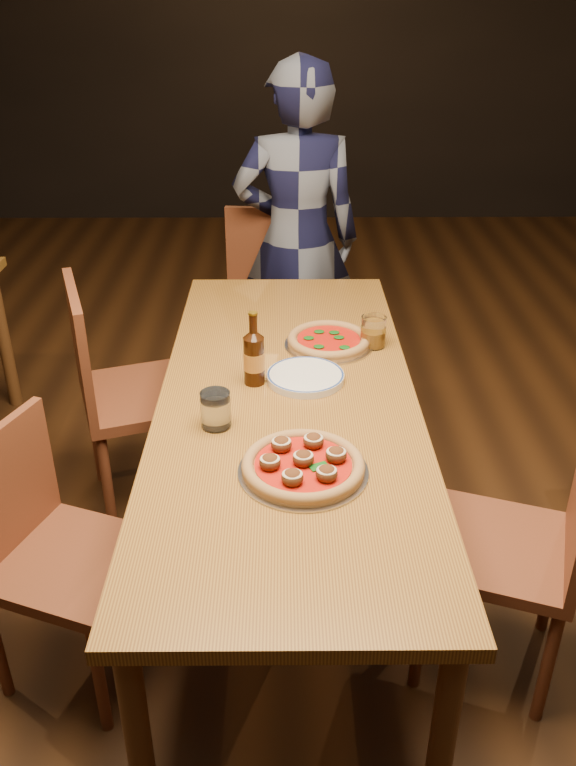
{
  "coord_description": "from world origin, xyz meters",
  "views": [
    {
      "loc": [
        -0.01,
        -2.01,
        1.9
      ],
      "look_at": [
        0.0,
        -0.05,
        0.82
      ],
      "focal_mm": 35.0,
      "sensor_mm": 36.0,
      "label": 1
    }
  ],
  "objects_px": {
    "chair_main_nw": "(71,560)",
    "pizza_meatball": "(303,465)",
    "beer_bottle": "(254,359)",
    "amber_glass": "(373,332)",
    "water_glass": "(216,410)",
    "pizza_margherita": "(329,341)",
    "chair_end": "(270,311)",
    "diner": "(297,241)",
    "plate_stack": "(305,377)",
    "chair_main_sw": "(145,392)",
    "chair_main_e": "(499,545)",
    "table_main": "(288,415)"
  },
  "relations": [
    {
      "from": "chair_main_nw",
      "to": "beer_bottle",
      "type": "relative_size",
      "value": 3.61
    },
    {
      "from": "pizza_meatball",
      "to": "chair_main_nw",
      "type": "bearing_deg",
      "value": 177.87
    },
    {
      "from": "pizza_margherita",
      "to": "beer_bottle",
      "type": "xyz_separation_m",
      "value": [
        -0.25,
        -0.27,
        0.07
      ]
    },
    {
      "from": "pizza_margherita",
      "to": "diner",
      "type": "relative_size",
      "value": 0.19
    },
    {
      "from": "table_main",
      "to": "amber_glass",
      "type": "relative_size",
      "value": 18.19
    },
    {
      "from": "water_glass",
      "to": "pizza_margherita",
      "type": "bearing_deg",
      "value": 56.17
    },
    {
      "from": "diner",
      "to": "chair_main_e",
      "type": "bearing_deg",
      "value": 106.27
    },
    {
      "from": "pizza_meatball",
      "to": "beer_bottle",
      "type": "xyz_separation_m",
      "value": [
        -0.14,
        0.49,
        0.06
      ]
    },
    {
      "from": "beer_bottle",
      "to": "amber_glass",
      "type": "bearing_deg",
      "value": 33.35
    },
    {
      "from": "pizza_margherita",
      "to": "table_main",
      "type": "bearing_deg",
      "value": -112.61
    },
    {
      "from": "amber_glass",
      "to": "diner",
      "type": "height_order",
      "value": "diner"
    },
    {
      "from": "diner",
      "to": "chair_main_sw",
      "type": "bearing_deg",
      "value": 53.67
    },
    {
      "from": "chair_main_nw",
      "to": "pizza_meatball",
      "type": "distance_m",
      "value": 0.75
    },
    {
      "from": "pizza_meatball",
      "to": "pizza_margherita",
      "type": "distance_m",
      "value": 0.77
    },
    {
      "from": "chair_end",
      "to": "plate_stack",
      "type": "bearing_deg",
      "value": -79.3
    },
    {
      "from": "chair_main_nw",
      "to": "water_glass",
      "type": "relative_size",
      "value": 7.88
    },
    {
      "from": "pizza_margherita",
      "to": "chair_end",
      "type": "bearing_deg",
      "value": 103.66
    },
    {
      "from": "chair_end",
      "to": "pizza_margherita",
      "type": "height_order",
      "value": "chair_end"
    },
    {
      "from": "diner",
      "to": "water_glass",
      "type": "bearing_deg",
      "value": 78.37
    },
    {
      "from": "chair_main_nw",
      "to": "pizza_margherita",
      "type": "height_order",
      "value": "chair_main_nw"
    },
    {
      "from": "chair_main_sw",
      "to": "chair_end",
      "type": "bearing_deg",
      "value": -48.84
    },
    {
      "from": "chair_main_e",
      "to": "water_glass",
      "type": "distance_m",
      "value": 0.91
    },
    {
      "from": "table_main",
      "to": "plate_stack",
      "type": "relative_size",
      "value": 8.03
    },
    {
      "from": "plate_stack",
      "to": "diner",
      "type": "relative_size",
      "value": 0.15
    },
    {
      "from": "beer_bottle",
      "to": "diner",
      "type": "height_order",
      "value": "diner"
    },
    {
      "from": "beer_bottle",
      "to": "amber_glass",
      "type": "xyz_separation_m",
      "value": [
        0.41,
        0.27,
        -0.03
      ]
    },
    {
      "from": "chair_main_nw",
      "to": "chair_main_sw",
      "type": "height_order",
      "value": "chair_main_sw"
    },
    {
      "from": "pizza_margherita",
      "to": "amber_glass",
      "type": "bearing_deg",
      "value": -0.51
    },
    {
      "from": "chair_main_e",
      "to": "chair_end",
      "type": "height_order",
      "value": "chair_end"
    },
    {
      "from": "beer_bottle",
      "to": "water_glass",
      "type": "height_order",
      "value": "beer_bottle"
    },
    {
      "from": "beer_bottle",
      "to": "pizza_margherita",
      "type": "bearing_deg",
      "value": 46.88
    },
    {
      "from": "beer_bottle",
      "to": "water_glass",
      "type": "bearing_deg",
      "value": -111.51
    },
    {
      "from": "chair_main_nw",
      "to": "amber_glass",
      "type": "xyz_separation_m",
      "value": [
        0.92,
        0.73,
        0.38
      ]
    },
    {
      "from": "chair_end",
      "to": "water_glass",
      "type": "relative_size",
      "value": 8.91
    },
    {
      "from": "pizza_meatball",
      "to": "plate_stack",
      "type": "relative_size",
      "value": 1.38
    },
    {
      "from": "pizza_margherita",
      "to": "pizza_meatball",
      "type": "bearing_deg",
      "value": -98.1
    },
    {
      "from": "chair_main_nw",
      "to": "chair_end",
      "type": "xyz_separation_m",
      "value": [
        0.54,
        1.66,
        0.06
      ]
    },
    {
      "from": "chair_main_e",
      "to": "diner",
      "type": "relative_size",
      "value": 0.55
    },
    {
      "from": "pizza_margherita",
      "to": "plate_stack",
      "type": "height_order",
      "value": "pizza_margherita"
    },
    {
      "from": "chair_main_nw",
      "to": "water_glass",
      "type": "bearing_deg",
      "value": -43.0
    },
    {
      "from": "chair_main_nw",
      "to": "chair_main_e",
      "type": "xyz_separation_m",
      "value": [
        1.23,
        0.03,
        0.02
      ]
    },
    {
      "from": "chair_end",
      "to": "diner",
      "type": "xyz_separation_m",
      "value": [
        0.13,
        0.07,
        0.32
      ]
    },
    {
      "from": "chair_main_sw",
      "to": "pizza_margherita",
      "type": "height_order",
      "value": "chair_main_sw"
    },
    {
      "from": "table_main",
      "to": "pizza_meatball",
      "type": "distance_m",
      "value": 0.42
    },
    {
      "from": "chair_main_e",
      "to": "chair_main_sw",
      "type": "bearing_deg",
      "value": -106.22
    },
    {
      "from": "chair_main_sw",
      "to": "chair_main_e",
      "type": "height_order",
      "value": "chair_main_sw"
    },
    {
      "from": "pizza_margherita",
      "to": "diner",
      "type": "xyz_separation_m",
      "value": [
        -0.09,
        0.99,
        0.04
      ]
    },
    {
      "from": "pizza_meatball",
      "to": "table_main",
      "type": "bearing_deg",
      "value": 95.19
    },
    {
      "from": "table_main",
      "to": "chair_end",
      "type": "relative_size",
      "value": 2.06
    },
    {
      "from": "table_main",
      "to": "chair_main_e",
      "type": "distance_m",
      "value": 0.74
    }
  ]
}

